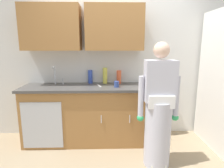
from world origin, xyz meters
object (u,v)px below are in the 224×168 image
bottle_soap (105,76)px  cup_by_sink (117,84)px  sink (55,87)px  bottle_dish_liquid (119,77)px  person_at_sink (158,115)px  bottle_water_short (90,77)px  knife_on_counter (99,85)px

bottle_soap → cup_by_sink: size_ratio=2.86×
sink → bottle_dish_liquid: size_ratio=2.24×
person_at_sink → bottle_soap: bearing=127.7°
sink → bottle_dish_liquid: (1.03, 0.20, 0.13)m
bottle_water_short → bottle_soap: 0.26m
bottle_soap → bottle_water_short: bearing=176.1°
cup_by_sink → knife_on_counter: cup_by_sink is taller
person_at_sink → bottle_soap: (-0.69, 0.90, 0.38)m
bottle_water_short → knife_on_counter: 0.28m
bottle_water_short → bottle_dish_liquid: (0.49, -0.03, -0.00)m
bottle_water_short → bottle_dish_liquid: size_ratio=1.01×
person_at_sink → sink: bearing=155.2°
bottle_water_short → bottle_soap: size_ratio=0.84×
bottle_water_short → sink: bearing=-157.0°
sink → cup_by_sink: sink is taller
person_at_sink → bottle_water_short: (-0.95, 0.92, 0.36)m
bottle_dish_liquid → cup_by_sink: (-0.06, -0.31, -0.06)m
bottle_soap → bottle_dish_liquid: 0.24m
person_at_sink → knife_on_counter: person_at_sink is taller
sink → cup_by_sink: 0.98m
sink → person_at_sink: size_ratio=0.31×
sink → bottle_soap: size_ratio=1.86×
sink → bottle_water_short: size_ratio=2.22×
sink → cup_by_sink: (0.98, -0.11, 0.06)m
person_at_sink → cup_by_sink: bearing=131.5°
bottle_dish_liquid → knife_on_counter: bearing=-151.5°
person_at_sink → bottle_water_short: person_at_sink is taller
bottle_soap → bottle_dish_liquid: bearing=-2.2°
sink → bottle_soap: 0.84m
bottle_dish_liquid → person_at_sink: bearing=-62.8°
sink → cup_by_sink: bearing=-6.3°
knife_on_counter → bottle_soap: bearing=-43.5°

